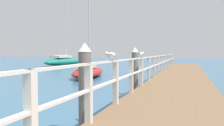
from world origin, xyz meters
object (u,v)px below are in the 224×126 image
Objects in this scene: dock_piling_near at (85,88)px; dock_piling_far at (135,71)px; seagull_background at (141,54)px; boat_1 at (65,61)px; boat_0 at (88,71)px; seagull_foreground at (111,55)px.

dock_piling_near is 4.81m from dock_piling_far.
seagull_background is (0.38, 4.25, 0.72)m from dock_piling_near.
seagull_background is 0.05× the size of boat_1.
boat_0 reaches higher than dock_piling_near.
seagull_foreground is 0.06× the size of boat_0.
dock_piling_near is 1.05m from seagull_foreground.
seagull_foreground is at bearing 60.88° from dock_piling_near.
boat_1 is (-14.72, 19.33, -1.14)m from seagull_background.
seagull_background is 0.07× the size of boat_0.
seagull_foreground and seagull_background have the same top height.
dock_piling_far is at bearing 90.00° from dock_piling_near.
boat_1 is (-14.34, 23.57, -0.42)m from dock_piling_near.
seagull_background is at bearing 84.87° from dock_piling_near.
dock_piling_far is at bearing -61.51° from boat_0.
dock_piling_near is 4.21× the size of seagull_background.
dock_piling_near reaches higher than seagull_foreground.
seagull_foreground is 11.41m from boat_0.
boat_0 is (-4.84, 5.91, -0.60)m from dock_piling_far.
dock_piling_near is 1.00× the size of dock_piling_far.
dock_piling_far is at bearing -51.67° from boat_1.
boat_0 is 0.68× the size of boat_1.
dock_piling_far reaches higher than seagull_foreground.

